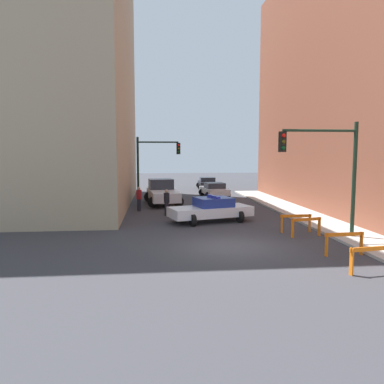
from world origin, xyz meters
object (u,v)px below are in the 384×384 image
at_px(barrier_front, 371,255).
at_px(parked_car_near, 214,190).
at_px(white_truck, 162,192).
at_px(barrier_corner, 296,220).
at_px(barrier_mid, 344,240).
at_px(traffic_light_near, 330,162).
at_px(traffic_light_far, 152,160).
at_px(pedestrian_corner, 139,198).
at_px(barrier_back, 306,224).
at_px(parked_car_mid, 207,183).
at_px(police_car, 211,209).
at_px(pedestrian_crossing, 167,202).

bearing_deg(barrier_front, parked_car_near, 94.20).
distance_m(white_truck, barrier_corner, 12.96).
xyz_separation_m(white_truck, barrier_mid, (6.59, -15.60, -0.29)).
height_order(white_truck, parked_car_near, white_truck).
bearing_deg(barrier_corner, traffic_light_near, -60.26).
height_order(traffic_light_near, white_truck, traffic_light_near).
relative_size(traffic_light_far, parked_car_near, 1.17).
relative_size(pedestrian_corner, barrier_back, 1.05).
bearing_deg(white_truck, parked_car_mid, 60.36).
bearing_deg(police_car, parked_car_near, -26.62).
xyz_separation_m(traffic_light_far, parked_car_mid, (6.03, 11.21, -2.72)).
relative_size(pedestrian_crossing, pedestrian_corner, 1.00).
xyz_separation_m(traffic_light_near, parked_car_mid, (-2.00, 24.88, -2.86)).
relative_size(traffic_light_far, parked_car_mid, 1.19).
xyz_separation_m(white_truck, parked_car_mid, (5.25, 12.01, -0.23)).
distance_m(white_truck, pedestrian_crossing, 5.56).
relative_size(parked_car_mid, barrier_mid, 2.74).
xyz_separation_m(barrier_front, barrier_back, (0.09, 5.45, 0.00)).
bearing_deg(parked_car_near, pedestrian_corner, -135.23).
bearing_deg(barrier_front, white_truck, 109.72).
bearing_deg(pedestrian_crossing, barrier_mid, -25.41).
bearing_deg(parked_car_mid, pedestrian_crossing, -103.56).
distance_m(police_car, pedestrian_crossing, 3.46).
bearing_deg(barrier_mid, barrier_front, -95.97).
bearing_deg(traffic_light_near, police_car, 133.42).
relative_size(white_truck, barrier_mid, 3.49).
height_order(parked_car_mid, pedestrian_corner, pedestrian_corner).
bearing_deg(police_car, pedestrian_corner, 26.91).
distance_m(pedestrian_crossing, barrier_back, 9.25).
xyz_separation_m(police_car, pedestrian_corner, (-4.27, 4.50, 0.14)).
bearing_deg(traffic_light_far, parked_car_near, 31.17).
relative_size(parked_car_near, parked_car_mid, 1.02).
distance_m(white_truck, barrier_back, 13.90).
xyz_separation_m(pedestrian_crossing, barrier_mid, (6.45, -10.04, -0.24)).
bearing_deg(traffic_light_near, white_truck, 119.38).
height_order(traffic_light_near, pedestrian_crossing, traffic_light_near).
bearing_deg(traffic_light_far, pedestrian_corner, -101.55).
height_order(white_truck, parked_car_mid, white_truck).
xyz_separation_m(pedestrian_corner, barrier_back, (8.12, -8.83, -0.24)).
relative_size(traffic_light_far, pedestrian_corner, 3.13).
bearing_deg(white_truck, traffic_light_far, 128.61).
distance_m(police_car, pedestrian_corner, 6.21).
distance_m(traffic_light_far, parked_car_mid, 13.02).
relative_size(traffic_light_near, barrier_front, 3.26).
xyz_separation_m(pedestrian_corner, barrier_mid, (8.25, -12.12, -0.24)).
xyz_separation_m(police_car, barrier_front, (3.75, -9.78, -0.11)).
xyz_separation_m(parked_car_near, barrier_mid, (1.84, -19.74, -0.06)).
height_order(white_truck, barrier_front, white_truck).
bearing_deg(pedestrian_crossing, traffic_light_far, 130.24).
height_order(pedestrian_crossing, barrier_corner, pedestrian_crossing).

